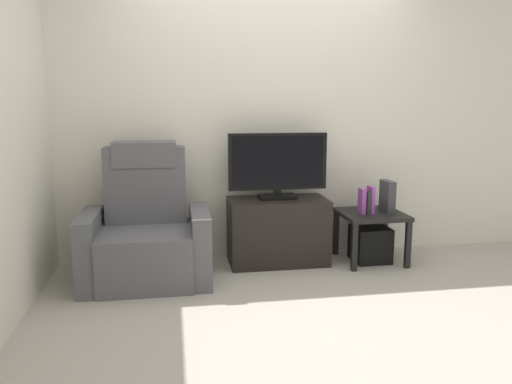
{
  "coord_description": "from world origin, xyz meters",
  "views": [
    {
      "loc": [
        -0.85,
        -3.31,
        1.4
      ],
      "look_at": [
        -0.21,
        0.5,
        0.7
      ],
      "focal_mm": 35.22,
      "sensor_mm": 36.0,
      "label": 1
    }
  ],
  "objects_px": {
    "television": "(278,164)",
    "side_table": "(371,220)",
    "recliner_armchair": "(146,233)",
    "book_middle": "(367,202)",
    "book_leftmost": "(362,201)",
    "subwoofer_box": "(370,244)",
    "game_console": "(387,196)",
    "tv_stand": "(278,231)",
    "book_rightmost": "(371,200)"
  },
  "relations": [
    {
      "from": "book_middle",
      "to": "book_rightmost",
      "type": "bearing_deg",
      "value": 0.0
    },
    {
      "from": "recliner_armchair",
      "to": "subwoofer_box",
      "type": "relative_size",
      "value": 3.5
    },
    {
      "from": "subwoofer_box",
      "to": "book_rightmost",
      "type": "xyz_separation_m",
      "value": [
        -0.02,
        -0.02,
        0.4
      ]
    },
    {
      "from": "television",
      "to": "side_table",
      "type": "height_order",
      "value": "television"
    },
    {
      "from": "television",
      "to": "side_table",
      "type": "xyz_separation_m",
      "value": [
        0.82,
        -0.11,
        -0.5
      ]
    },
    {
      "from": "side_table",
      "to": "subwoofer_box",
      "type": "relative_size",
      "value": 1.75
    },
    {
      "from": "television",
      "to": "subwoofer_box",
      "type": "distance_m",
      "value": 1.09
    },
    {
      "from": "tv_stand",
      "to": "side_table",
      "type": "relative_size",
      "value": 1.57
    },
    {
      "from": "recliner_armchair",
      "to": "subwoofer_box",
      "type": "xyz_separation_m",
      "value": [
        1.93,
        0.14,
        -0.22
      ]
    },
    {
      "from": "tv_stand",
      "to": "book_rightmost",
      "type": "bearing_deg",
      "value": -7.82
    },
    {
      "from": "side_table",
      "to": "subwoofer_box",
      "type": "bearing_deg",
      "value": 63.43
    },
    {
      "from": "recliner_armchair",
      "to": "book_middle",
      "type": "distance_m",
      "value": 1.89
    },
    {
      "from": "book_middle",
      "to": "book_rightmost",
      "type": "height_order",
      "value": "book_rightmost"
    },
    {
      "from": "book_leftmost",
      "to": "book_rightmost",
      "type": "xyz_separation_m",
      "value": [
        0.08,
        0.0,
        0.01
      ]
    },
    {
      "from": "book_middle",
      "to": "book_rightmost",
      "type": "distance_m",
      "value": 0.04
    },
    {
      "from": "side_table",
      "to": "game_console",
      "type": "height_order",
      "value": "game_console"
    },
    {
      "from": "subwoofer_box",
      "to": "book_middle",
      "type": "distance_m",
      "value": 0.39
    },
    {
      "from": "book_middle",
      "to": "tv_stand",
      "type": "bearing_deg",
      "value": 171.82
    },
    {
      "from": "tv_stand",
      "to": "side_table",
      "type": "xyz_separation_m",
      "value": [
        0.82,
        -0.09,
        0.09
      ]
    },
    {
      "from": "subwoofer_box",
      "to": "game_console",
      "type": "xyz_separation_m",
      "value": [
        0.15,
        0.01,
        0.42
      ]
    },
    {
      "from": "subwoofer_box",
      "to": "book_leftmost",
      "type": "height_order",
      "value": "book_leftmost"
    },
    {
      "from": "tv_stand",
      "to": "recliner_armchair",
      "type": "relative_size",
      "value": 0.79
    },
    {
      "from": "television",
      "to": "recliner_armchair",
      "type": "height_order",
      "value": "television"
    },
    {
      "from": "television",
      "to": "game_console",
      "type": "height_order",
      "value": "television"
    },
    {
      "from": "recliner_armchair",
      "to": "game_console",
      "type": "height_order",
      "value": "recliner_armchair"
    },
    {
      "from": "book_rightmost",
      "to": "recliner_armchair",
      "type": "bearing_deg",
      "value": -176.47
    },
    {
      "from": "recliner_armchair",
      "to": "game_console",
      "type": "xyz_separation_m",
      "value": [
        2.08,
        0.15,
        0.21
      ]
    },
    {
      "from": "subwoofer_box",
      "to": "book_leftmost",
      "type": "bearing_deg",
      "value": -168.69
    },
    {
      "from": "television",
      "to": "book_leftmost",
      "type": "bearing_deg",
      "value": -10.12
    },
    {
      "from": "television",
      "to": "book_rightmost",
      "type": "height_order",
      "value": "television"
    },
    {
      "from": "recliner_armchair",
      "to": "subwoofer_box",
      "type": "height_order",
      "value": "recliner_armchair"
    },
    {
      "from": "television",
      "to": "subwoofer_box",
      "type": "bearing_deg",
      "value": -7.54
    },
    {
      "from": "subwoofer_box",
      "to": "book_rightmost",
      "type": "bearing_deg",
      "value": -136.03
    },
    {
      "from": "recliner_armchair",
      "to": "game_console",
      "type": "distance_m",
      "value": 2.09
    },
    {
      "from": "side_table",
      "to": "book_leftmost",
      "type": "bearing_deg",
      "value": -168.69
    },
    {
      "from": "television",
      "to": "subwoofer_box",
      "type": "relative_size",
      "value": 2.76
    },
    {
      "from": "side_table",
      "to": "subwoofer_box",
      "type": "xyz_separation_m",
      "value": [
        0.0,
        0.0,
        -0.22
      ]
    },
    {
      "from": "subwoofer_box",
      "to": "book_rightmost",
      "type": "distance_m",
      "value": 0.41
    },
    {
      "from": "book_middle",
      "to": "game_console",
      "type": "bearing_deg",
      "value": 8.49
    },
    {
      "from": "game_console",
      "to": "side_table",
      "type": "bearing_deg",
      "value": -176.05
    },
    {
      "from": "book_leftmost",
      "to": "book_middle",
      "type": "distance_m",
      "value": 0.05
    },
    {
      "from": "recliner_armchair",
      "to": "book_leftmost",
      "type": "height_order",
      "value": "recliner_armchair"
    },
    {
      "from": "tv_stand",
      "to": "book_rightmost",
      "type": "height_order",
      "value": "book_rightmost"
    },
    {
      "from": "recliner_armchair",
      "to": "book_middle",
      "type": "height_order",
      "value": "recliner_armchair"
    },
    {
      "from": "recliner_armchair",
      "to": "book_rightmost",
      "type": "bearing_deg",
      "value": -1.3
    },
    {
      "from": "side_table",
      "to": "game_console",
      "type": "xyz_separation_m",
      "value": [
        0.15,
        0.01,
        0.21
      ]
    },
    {
      "from": "recliner_armchair",
      "to": "side_table",
      "type": "distance_m",
      "value": 1.94
    },
    {
      "from": "side_table",
      "to": "tv_stand",
      "type": "bearing_deg",
      "value": 173.75
    },
    {
      "from": "subwoofer_box",
      "to": "book_middle",
      "type": "xyz_separation_m",
      "value": [
        -0.06,
        -0.02,
        0.39
      ]
    },
    {
      "from": "book_middle",
      "to": "subwoofer_box",
      "type": "bearing_deg",
      "value": 19.64
    }
  ]
}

